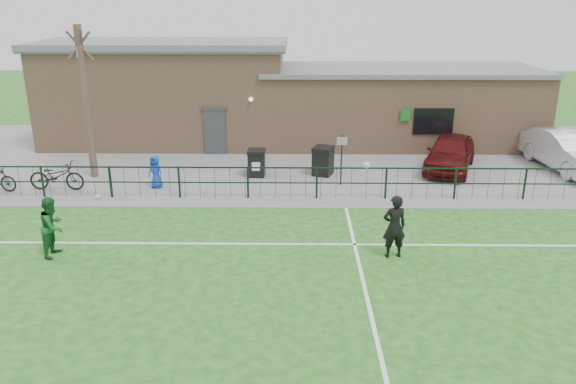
{
  "coord_description": "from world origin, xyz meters",
  "views": [
    {
      "loc": [
        0.23,
        -11.28,
        7.01
      ],
      "look_at": [
        0.0,
        5.0,
        1.3
      ],
      "focal_mm": 35.0,
      "sensor_mm": 36.0,
      "label": 1
    }
  ],
  "objects_px": {
    "outfield_player": "(53,226)",
    "ball_ground": "(98,197)",
    "car_silver": "(567,151)",
    "spectator_child": "(156,172)",
    "bare_tree": "(86,104)",
    "bicycle_c": "(57,176)",
    "wheelie_bin_left": "(257,164)",
    "wheelie_bin_right": "(323,162)",
    "car_maroon": "(450,153)",
    "sign_post": "(341,160)"
  },
  "relations": [
    {
      "from": "bare_tree",
      "to": "wheelie_bin_left",
      "type": "xyz_separation_m",
      "value": [
        6.64,
        0.18,
        -2.48
      ]
    },
    {
      "from": "outfield_player",
      "to": "wheelie_bin_right",
      "type": "bearing_deg",
      "value": -41.06
    },
    {
      "from": "car_silver",
      "to": "outfield_player",
      "type": "xyz_separation_m",
      "value": [
        -18.28,
        -8.5,
        0.02
      ]
    },
    {
      "from": "bicycle_c",
      "to": "ball_ground",
      "type": "distance_m",
      "value": 2.18
    },
    {
      "from": "sign_post",
      "to": "ball_ground",
      "type": "relative_size",
      "value": 9.86
    },
    {
      "from": "ball_ground",
      "to": "sign_post",
      "type": "bearing_deg",
      "value": 11.12
    },
    {
      "from": "wheelie_bin_left",
      "to": "ball_ground",
      "type": "bearing_deg",
      "value": -151.44
    },
    {
      "from": "bare_tree",
      "to": "outfield_player",
      "type": "relative_size",
      "value": 3.46
    },
    {
      "from": "wheelie_bin_left",
      "to": "ball_ground",
      "type": "distance_m",
      "value": 6.3
    },
    {
      "from": "bare_tree",
      "to": "sign_post",
      "type": "bearing_deg",
      "value": -5.43
    },
    {
      "from": "car_silver",
      "to": "spectator_child",
      "type": "height_order",
      "value": "car_silver"
    },
    {
      "from": "wheelie_bin_right",
      "to": "ball_ground",
      "type": "distance_m",
      "value": 8.86
    },
    {
      "from": "sign_post",
      "to": "bare_tree",
      "type": "bearing_deg",
      "value": 174.57
    },
    {
      "from": "wheelie_bin_left",
      "to": "wheelie_bin_right",
      "type": "bearing_deg",
      "value": 5.17
    },
    {
      "from": "bare_tree",
      "to": "spectator_child",
      "type": "bearing_deg",
      "value": -25.78
    },
    {
      "from": "bare_tree",
      "to": "spectator_child",
      "type": "relative_size",
      "value": 4.72
    },
    {
      "from": "bicycle_c",
      "to": "wheelie_bin_left",
      "type": "bearing_deg",
      "value": -74.57
    },
    {
      "from": "ball_ground",
      "to": "bare_tree",
      "type": "bearing_deg",
      "value": 111.31
    },
    {
      "from": "sign_post",
      "to": "outfield_player",
      "type": "distance_m",
      "value": 10.69
    },
    {
      "from": "spectator_child",
      "to": "outfield_player",
      "type": "distance_m",
      "value": 6.08
    },
    {
      "from": "wheelie_bin_left",
      "to": "car_silver",
      "type": "distance_m",
      "value": 13.07
    },
    {
      "from": "outfield_player",
      "to": "ball_ground",
      "type": "bearing_deg",
      "value": 9.25
    },
    {
      "from": "car_silver",
      "to": "bare_tree",
      "type": "bearing_deg",
      "value": 176.44
    },
    {
      "from": "sign_post",
      "to": "spectator_child",
      "type": "relative_size",
      "value": 1.57
    },
    {
      "from": "sign_post",
      "to": "car_silver",
      "type": "distance_m",
      "value": 9.91
    },
    {
      "from": "sign_post",
      "to": "car_maroon",
      "type": "xyz_separation_m",
      "value": [
        4.75,
        2.09,
        -0.25
      ]
    },
    {
      "from": "spectator_child",
      "to": "ball_ground",
      "type": "relative_size",
      "value": 6.27
    },
    {
      "from": "wheelie_bin_right",
      "to": "bicycle_c",
      "type": "distance_m",
      "value": 10.38
    },
    {
      "from": "car_maroon",
      "to": "car_silver",
      "type": "xyz_separation_m",
      "value": [
        4.92,
        0.07,
        0.08
      ]
    },
    {
      "from": "spectator_child",
      "to": "wheelie_bin_right",
      "type": "bearing_deg",
      "value": 39.3
    },
    {
      "from": "wheelie_bin_right",
      "to": "outfield_player",
      "type": "height_order",
      "value": "outfield_player"
    },
    {
      "from": "bare_tree",
      "to": "car_maroon",
      "type": "bearing_deg",
      "value": 4.43
    },
    {
      "from": "sign_post",
      "to": "car_maroon",
      "type": "bearing_deg",
      "value": 23.78
    },
    {
      "from": "bicycle_c",
      "to": "wheelie_bin_right",
      "type": "bearing_deg",
      "value": -77.22
    },
    {
      "from": "wheelie_bin_right",
      "to": "car_maroon",
      "type": "distance_m",
      "value": 5.45
    },
    {
      "from": "bicycle_c",
      "to": "ball_ground",
      "type": "height_order",
      "value": "bicycle_c"
    },
    {
      "from": "sign_post",
      "to": "car_silver",
      "type": "relative_size",
      "value": 0.4
    },
    {
      "from": "wheelie_bin_left",
      "to": "spectator_child",
      "type": "relative_size",
      "value": 0.79
    },
    {
      "from": "bicycle_c",
      "to": "spectator_child",
      "type": "xyz_separation_m",
      "value": [
        3.69,
        0.31,
        0.09
      ]
    },
    {
      "from": "wheelie_bin_left",
      "to": "wheelie_bin_right",
      "type": "distance_m",
      "value": 2.73
    },
    {
      "from": "bare_tree",
      "to": "car_maroon",
      "type": "relative_size",
      "value": 1.37
    },
    {
      "from": "bare_tree",
      "to": "ball_ground",
      "type": "height_order",
      "value": "bare_tree"
    },
    {
      "from": "sign_post",
      "to": "spectator_child",
      "type": "height_order",
      "value": "sign_post"
    },
    {
      "from": "car_maroon",
      "to": "spectator_child",
      "type": "xyz_separation_m",
      "value": [
        -11.87,
        -2.53,
        -0.11
      ]
    },
    {
      "from": "car_silver",
      "to": "wheelie_bin_right",
      "type": "bearing_deg",
      "value": 177.59
    },
    {
      "from": "wheelie_bin_right",
      "to": "car_silver",
      "type": "xyz_separation_m",
      "value": [
        10.31,
        0.84,
        0.29
      ]
    },
    {
      "from": "car_maroon",
      "to": "sign_post",
      "type": "bearing_deg",
      "value": -134.31
    },
    {
      "from": "wheelie_bin_right",
      "to": "bicycle_c",
      "type": "relative_size",
      "value": 0.52
    },
    {
      "from": "wheelie_bin_right",
      "to": "ball_ground",
      "type": "bearing_deg",
      "value": -139.68
    },
    {
      "from": "wheelie_bin_right",
      "to": "ball_ground",
      "type": "xyz_separation_m",
      "value": [
        -8.3,
        -3.08,
        -0.46
      ]
    }
  ]
}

